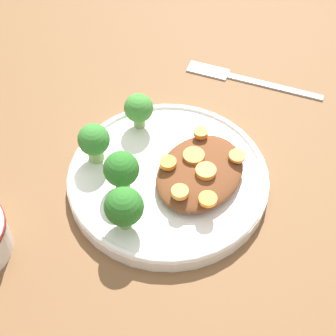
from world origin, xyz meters
The scene contains 15 objects.
ground_plane centered at (0.00, 0.00, 0.00)m, with size 4.00×4.00×0.00m, color brown.
plate centered at (0.00, 0.00, 0.01)m, with size 0.25×0.25×0.02m.
stew_mound centered at (-0.02, 0.04, 0.03)m, with size 0.13×0.10×0.02m, color brown.
broccoli_floret_0 centered at (0.04, -0.04, 0.05)m, with size 0.04×0.04×0.06m.
broccoli_floret_1 centered at (0.02, -0.09, 0.05)m, with size 0.04×0.04×0.06m.
broccoli_floret_2 centered at (-0.06, -0.08, 0.05)m, with size 0.04×0.04×0.05m.
broccoli_floret_3 centered at (0.09, -0.01, 0.05)m, with size 0.05×0.05×0.06m.
carrot_slice_0 centered at (-0.06, 0.01, 0.04)m, with size 0.02×0.02×0.01m, color orange.
carrot_slice_1 centered at (-0.05, 0.07, 0.04)m, with size 0.02×0.02×0.00m, color orange.
carrot_slice_2 centered at (-0.01, 0.05, 0.04)m, with size 0.03×0.03×0.01m, color orange.
carrot_slice_3 centered at (0.03, 0.03, 0.04)m, with size 0.02×0.02×0.01m, color orange.
carrot_slice_4 centered at (-0.03, 0.02, 0.04)m, with size 0.03×0.03×0.00m, color orange.
carrot_slice_5 centered at (0.00, 0.00, 0.04)m, with size 0.02×0.02×0.01m, color orange.
carrot_slice_6 centered at (0.02, 0.07, 0.04)m, with size 0.02×0.02×0.01m, color orange.
fork centered at (-0.23, -0.01, 0.00)m, with size 0.05×0.21×0.01m.
Camera 1 is at (0.38, 0.22, 0.57)m, focal length 60.00 mm.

